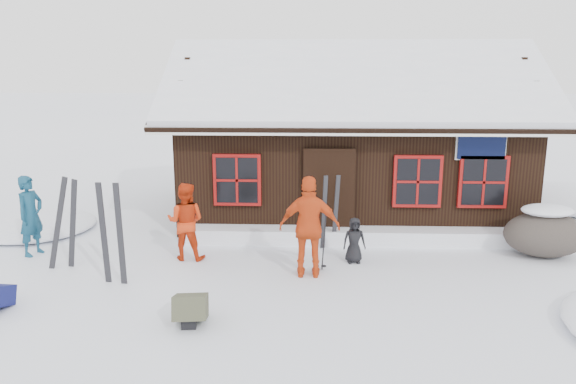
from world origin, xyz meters
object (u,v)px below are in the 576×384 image
at_px(boulder, 545,233).
at_px(skier_teal, 31,216).
at_px(skier_crouched, 354,240).
at_px(backpack_olive, 191,312).
at_px(skier_orange_left, 186,221).
at_px(ski_pair_left, 65,224).
at_px(skier_orange_right, 310,227).
at_px(ski_poles, 320,241).

bearing_deg(boulder, skier_teal, -178.24).
distance_m(skier_teal, skier_crouched, 6.54).
distance_m(skier_crouched, backpack_olive, 3.83).
height_order(skier_teal, skier_crouched, skier_teal).
relative_size(skier_orange_left, boulder, 0.95).
bearing_deg(ski_pair_left, skier_orange_right, 6.19).
relative_size(skier_teal, skier_orange_left, 1.06).
height_order(boulder, ski_pair_left, ski_pair_left).
bearing_deg(ski_poles, boulder, 12.19).
xyz_separation_m(skier_orange_left, skier_orange_right, (2.46, -0.85, 0.16)).
xyz_separation_m(skier_teal, ski_poles, (5.85, -0.67, -0.24)).
height_order(skier_teal, ski_poles, skier_teal).
bearing_deg(backpack_olive, skier_crouched, 39.56).
distance_m(boulder, backpack_olive, 7.34).
bearing_deg(boulder, skier_orange_left, -176.41).
distance_m(ski_pair_left, backpack_olive, 3.66).
height_order(skier_crouched, ski_poles, ski_poles).
relative_size(skier_teal, skier_crouched, 1.82).
relative_size(skier_orange_left, backpack_olive, 2.38).
height_order(skier_crouched, boulder, boulder).
distance_m(skier_orange_left, skier_crouched, 3.35).
height_order(skier_orange_left, ski_pair_left, ski_pair_left).
bearing_deg(skier_orange_right, ski_pair_left, -1.54).
bearing_deg(skier_crouched, ski_pair_left, 178.87).
bearing_deg(skier_orange_left, boulder, -172.00).
distance_m(ski_poles, backpack_olive, 3.07).
relative_size(skier_teal, skier_orange_right, 0.88).
bearing_deg(ski_pair_left, skier_orange_left, 24.92).
height_order(skier_orange_right, ski_poles, skier_orange_right).
distance_m(ski_pair_left, ski_poles, 4.82).
xyz_separation_m(skier_crouched, ski_poles, (-0.67, -0.45, 0.13)).
height_order(skier_orange_left, ski_poles, skier_orange_left).
bearing_deg(ski_pair_left, backpack_olive, -29.04).
relative_size(skier_teal, backpack_olive, 2.53).
bearing_deg(skier_orange_right, skier_orange_left, -17.58).
bearing_deg(skier_orange_left, ski_poles, 173.11).
bearing_deg(skier_crouched, backpack_olive, -140.71).
relative_size(ski_pair_left, ski_poles, 1.47).
relative_size(skier_teal, ski_pair_left, 0.90).
bearing_deg(ski_pair_left, skier_teal, 153.62).
bearing_deg(ski_poles, skier_orange_right, -123.29).
distance_m(skier_teal, ski_poles, 5.90).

